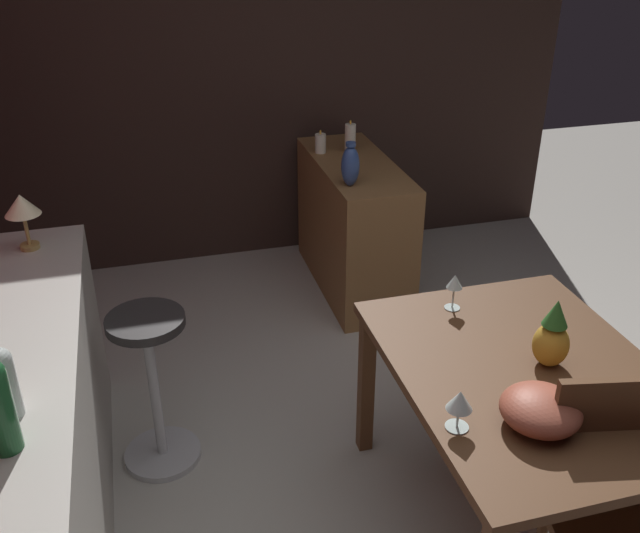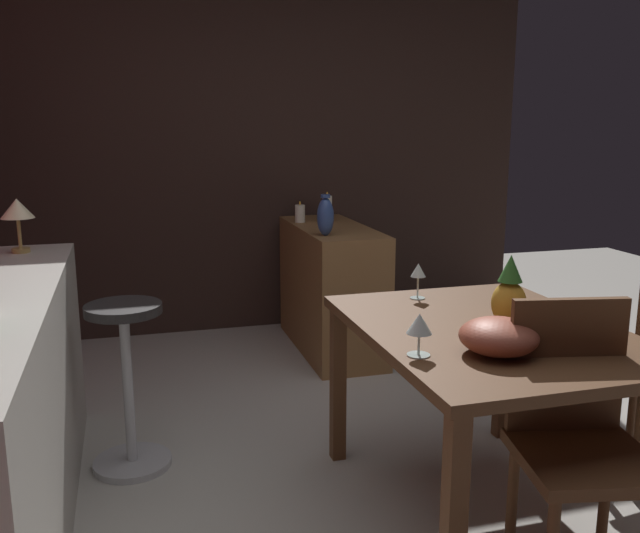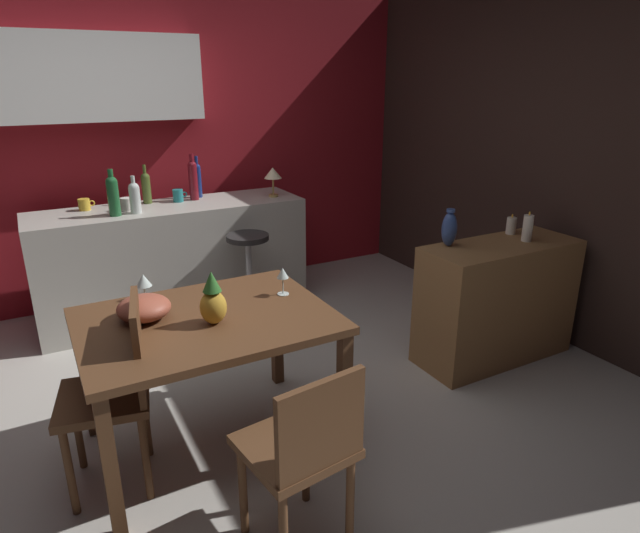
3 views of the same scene
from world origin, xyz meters
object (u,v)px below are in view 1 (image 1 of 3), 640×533
object	(u,v)px
pineapple_centerpiece	(552,337)
pillar_candle_tall	(320,143)
fruit_bowl	(541,409)
wine_bottle_clear	(2,379)
wine_glass_left	(455,283)
counter_lamp	(22,208)
pillar_candle_short	(350,138)
wine_glass_right	(460,402)
vase_ceramic_blue	(350,166)
sideboard_cabinet	(354,226)
bar_stool	(154,386)
dining_table	(526,390)
chair_near_window	(611,507)

from	to	relation	value
pineapple_centerpiece	pillar_candle_tall	distance (m)	2.24
fruit_bowl	wine_bottle_clear	size ratio (longest dim) A/B	0.93
wine_glass_left	counter_lamp	world-z (taller)	counter_lamp
wine_glass_left	wine_bottle_clear	distance (m)	1.68
pineapple_centerpiece	pillar_candle_short	xyz separation A→B (m)	(2.18, 0.06, 0.06)
wine_glass_right	pineapple_centerpiece	world-z (taller)	pineapple_centerpiece
vase_ceramic_blue	fruit_bowl	bearing A→B (deg)	-179.41
sideboard_cabinet	vase_ceramic_blue	distance (m)	0.64
bar_stool	wine_bottle_clear	bearing A→B (deg)	151.00
pineapple_centerpiece	wine_bottle_clear	world-z (taller)	wine_bottle_clear
wine_glass_left	bar_stool	bearing A→B (deg)	77.43
dining_table	pineapple_centerpiece	world-z (taller)	pineapple_centerpiece
sideboard_cabinet	pillar_candle_short	xyz separation A→B (m)	(0.19, -0.02, 0.50)
sideboard_cabinet	counter_lamp	distance (m)	2.05
fruit_bowl	counter_lamp	bearing A→B (deg)	48.74
sideboard_cabinet	chair_near_window	xyz separation A→B (m)	(-2.47, -0.06, 0.10)
vase_ceramic_blue	sideboard_cabinet	bearing A→B (deg)	-22.37
wine_glass_right	vase_ceramic_blue	bearing A→B (deg)	-7.14
sideboard_cabinet	bar_stool	bearing A→B (deg)	134.74
wine_glass_left	fruit_bowl	xyz separation A→B (m)	(-0.73, 0.04, -0.06)
bar_stool	wine_glass_left	bearing A→B (deg)	-102.57
dining_table	wine_glass_right	distance (m)	0.47
dining_table	chair_near_window	bearing A→B (deg)	-171.98
pineapple_centerpiece	counter_lamp	bearing A→B (deg)	58.12
wine_glass_left	vase_ceramic_blue	distance (m)	1.21
counter_lamp	dining_table	bearing A→B (deg)	-123.48
bar_stool	pineapple_centerpiece	size ratio (longest dim) A/B	2.77
chair_near_window	wine_bottle_clear	bearing A→B (deg)	75.10
chair_near_window	wine_glass_right	size ratio (longest dim) A/B	6.60
wine_glass_left	pillar_candle_tall	bearing A→B (deg)	2.10
counter_lamp	pillar_candle_tall	size ratio (longest dim) A/B	1.72
fruit_bowl	counter_lamp	world-z (taller)	counter_lamp
pineapple_centerpiece	wine_glass_left	bearing A→B (deg)	20.72
sideboard_cabinet	chair_near_window	size ratio (longest dim) A/B	1.18
pillar_candle_short	dining_table	bearing A→B (deg)	179.35
sideboard_cabinet	wine_glass_right	size ratio (longest dim) A/B	7.81
vase_ceramic_blue	pillar_candle_short	bearing A→B (deg)	-17.46
chair_near_window	bar_stool	size ratio (longest dim) A/B	1.27
dining_table	vase_ceramic_blue	distance (m)	1.70
bar_stool	dining_table	bearing A→B (deg)	-119.39
fruit_bowl	pillar_candle_tall	world-z (taller)	pillar_candle_tall
chair_near_window	vase_ceramic_blue	distance (m)	2.17
chair_near_window	wine_glass_left	bearing A→B (deg)	9.28
bar_stool	sideboard_cabinet	bearing A→B (deg)	-45.26
wine_bottle_clear	counter_lamp	size ratio (longest dim) A/B	1.13
wine_glass_left	pineapple_centerpiece	bearing A→B (deg)	-159.28
wine_glass_right	pineapple_centerpiece	xyz separation A→B (m)	(0.23, -0.46, 0.01)
pillar_candle_tall	vase_ceramic_blue	world-z (taller)	vase_ceramic_blue
wine_bottle_clear	pillar_candle_tall	size ratio (longest dim) A/B	1.95
dining_table	sideboard_cabinet	bearing A→B (deg)	-0.00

